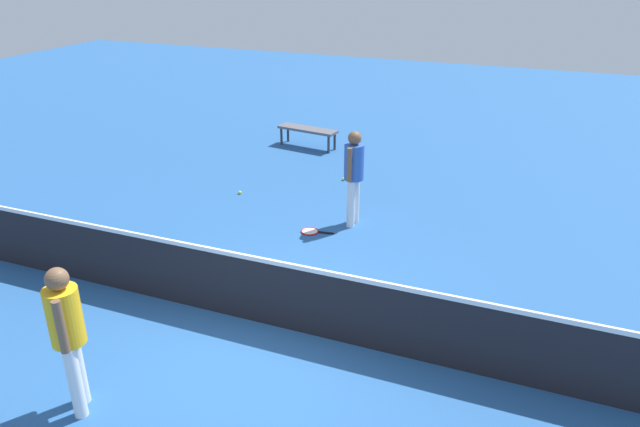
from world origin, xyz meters
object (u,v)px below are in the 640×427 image
object	(u,v)px
tennis_ball_midcourt	(275,284)
tennis_ball_baseline	(240,192)
courtside_bench	(308,131)
tennis_racket_near_player	(311,231)
tennis_ball_by_net	(343,179)
player_far_side	(67,329)
tennis_ball_near_player	(348,177)
player_near_side	(354,170)

from	to	relation	value
tennis_ball_midcourt	tennis_ball_baseline	bearing A→B (deg)	-53.19
tennis_ball_midcourt	courtside_bench	world-z (taller)	courtside_bench
tennis_racket_near_player	tennis_ball_baseline	distance (m)	2.26
tennis_ball_baseline	courtside_bench	world-z (taller)	courtside_bench
tennis_ball_baseline	courtside_bench	size ratio (longest dim) A/B	0.04
tennis_ball_by_net	tennis_ball_baseline	distance (m)	2.22
player_far_side	tennis_ball_near_player	size ratio (longest dim) A/B	25.76
tennis_ball_near_player	tennis_ball_by_net	distance (m)	0.14
tennis_ball_baseline	tennis_ball_near_player	bearing A→B (deg)	-136.68
player_near_side	tennis_ball_midcourt	world-z (taller)	player_near_side
tennis_ball_by_net	tennis_ball_midcourt	world-z (taller)	same
tennis_ball_near_player	courtside_bench	distance (m)	2.39
player_near_side	tennis_ball_near_player	xyz separation A→B (m)	(0.84, -2.10, -0.98)
tennis_ball_by_net	player_near_side	bearing A→B (deg)	114.14
tennis_ball_near_player	tennis_ball_baseline	xyz separation A→B (m)	(1.71, 1.61, 0.00)
player_far_side	tennis_ball_by_net	distance (m)	7.50
tennis_ball_near_player	tennis_ball_midcourt	size ratio (longest dim) A/B	1.00
tennis_racket_near_player	tennis_ball_midcourt	size ratio (longest dim) A/B	9.11
tennis_racket_near_player	tennis_ball_by_net	distance (m)	2.57
player_far_side	courtside_bench	bearing A→B (deg)	-81.94
tennis_ball_baseline	courtside_bench	bearing A→B (deg)	-91.22
tennis_ball_baseline	tennis_ball_midcourt	bearing A→B (deg)	126.81
player_far_side	tennis_racket_near_player	size ratio (longest dim) A/B	2.83
tennis_racket_near_player	tennis_ball_near_player	world-z (taller)	tennis_ball_near_player
tennis_ball_midcourt	tennis_ball_baseline	xyz separation A→B (m)	(2.20, -2.93, 0.00)
tennis_ball_near_player	tennis_ball_midcourt	world-z (taller)	same
tennis_ball_by_net	tennis_ball_midcourt	size ratio (longest dim) A/B	1.00
tennis_ball_by_net	tennis_ball_midcourt	xyz separation A→B (m)	(-0.53, 4.41, 0.00)
player_far_side	tennis_racket_near_player	xyz separation A→B (m)	(-0.61, -4.88, -1.00)
tennis_ball_midcourt	tennis_ball_near_player	bearing A→B (deg)	-83.85
courtside_bench	player_near_side	bearing A→B (deg)	123.07
tennis_ball_near_player	courtside_bench	world-z (taller)	courtside_bench
tennis_ball_by_net	player_far_side	bearing A→B (deg)	87.84
courtside_bench	tennis_ball_near_player	bearing A→B (deg)	133.96
tennis_racket_near_player	courtside_bench	size ratio (longest dim) A/B	0.39
player_far_side	tennis_ball_by_net	world-z (taller)	player_far_side
tennis_ball_baseline	player_far_side	bearing A→B (deg)	103.06
tennis_ball_by_net	courtside_bench	xyz separation A→B (m)	(1.59, -1.83, 0.38)
tennis_ball_baseline	tennis_racket_near_player	bearing A→B (deg)	151.65
tennis_racket_near_player	player_near_side	bearing A→B (deg)	-133.52
player_near_side	tennis_ball_near_player	size ratio (longest dim) A/B	25.76
player_far_side	tennis_ball_baseline	world-z (taller)	player_far_side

